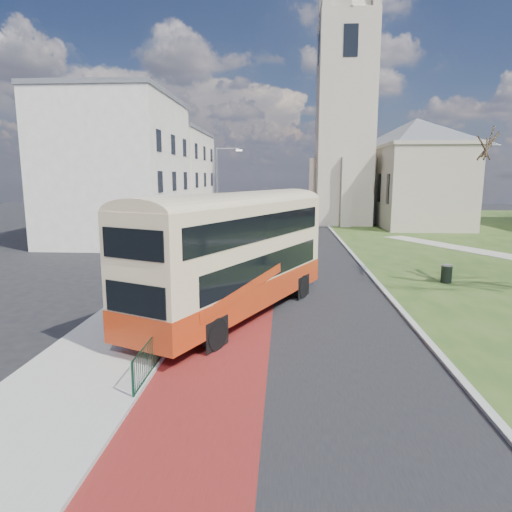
{
  "coord_description": "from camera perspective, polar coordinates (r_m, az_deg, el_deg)",
  "views": [
    {
      "loc": [
        0.97,
        -18.94,
        5.86
      ],
      "look_at": [
        -0.41,
        2.97,
        2.0
      ],
      "focal_mm": 32.0,
      "sensor_mm": 36.0,
      "label": 1
    }
  ],
  "objects": [
    {
      "name": "pavement_west",
      "position": [
        39.82,
        -5.07,
        1.55
      ],
      "size": [
        4.0,
        120.0,
        0.12
      ],
      "primitive_type": "cube",
      "color": "gray",
      "rests_on": "ground"
    },
    {
      "name": "kerb_west",
      "position": [
        39.57,
        -2.2,
        1.54
      ],
      "size": [
        0.25,
        120.0,
        0.13
      ],
      "primitive_type": "cube",
      "color": "#999993",
      "rests_on": "ground"
    },
    {
      "name": "streetlamp",
      "position": [
        37.34,
        -4.64,
        7.99
      ],
      "size": [
        2.13,
        0.18,
        8.0
      ],
      "color": "gray",
      "rests_on": "pavement_west"
    },
    {
      "name": "litter_bin",
      "position": [
        27.3,
        22.72,
        -2.05
      ],
      "size": [
        0.82,
        0.82,
        1.0
      ],
      "rotation": [
        0.0,
        0.0,
        0.41
      ],
      "color": "black",
      "rests_on": "grass_green"
    },
    {
      "name": "street_block_near",
      "position": [
        43.6,
        -16.77,
        10.41
      ],
      "size": [
        10.3,
        14.3,
        13.0
      ],
      "color": "#BDB8AA",
      "rests_on": "ground"
    },
    {
      "name": "road_carriageway",
      "position": [
        39.38,
        4.33,
        1.39
      ],
      "size": [
        9.0,
        120.0,
        0.01
      ],
      "primitive_type": "cube",
      "color": "black",
      "rests_on": "ground"
    },
    {
      "name": "ground",
      "position": [
        19.85,
        0.64,
        -7.2
      ],
      "size": [
        160.0,
        160.0,
        0.0
      ],
      "primitive_type": "plane",
      "color": "black",
      "rests_on": "ground"
    },
    {
      "name": "kerb_east",
      "position": [
        41.67,
        10.64,
        1.8
      ],
      "size": [
        0.25,
        80.0,
        0.13
      ],
      "primitive_type": "cube",
      "color": "#999993",
      "rests_on": "ground"
    },
    {
      "name": "bus",
      "position": [
        18.84,
        -2.5,
        0.77
      ],
      "size": [
        7.5,
        12.01,
        5.0
      ],
      "rotation": [
        0.0,
        0.0,
        -0.43
      ],
      "color": "#A02C0E",
      "rests_on": "ground"
    },
    {
      "name": "pedestrian_railing",
      "position": [
        23.87,
        -5.95,
        -2.93
      ],
      "size": [
        0.07,
        24.0,
        1.12
      ],
      "color": "#0C3724",
      "rests_on": "ground"
    },
    {
      "name": "bus_lane",
      "position": [
        39.44,
        0.4,
        1.43
      ],
      "size": [
        3.4,
        120.0,
        0.01
      ],
      "primitive_type": "cube",
      "color": "#591414",
      "rests_on": "ground"
    },
    {
      "name": "street_block_far",
      "position": [
        58.88,
        -11.3,
        9.68
      ],
      "size": [
        10.3,
        16.3,
        11.5
      ],
      "color": "beige",
      "rests_on": "ground"
    },
    {
      "name": "gothic_church",
      "position": [
        58.56,
        15.66,
        16.75
      ],
      "size": [
        16.38,
        18.0,
        40.0
      ],
      "color": "#A19683",
      "rests_on": "ground"
    }
  ]
}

